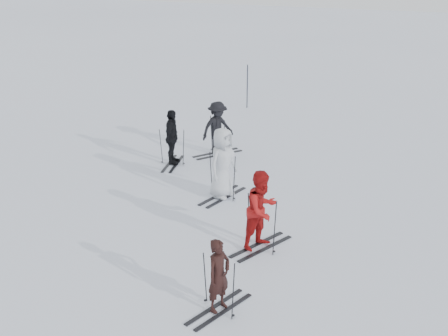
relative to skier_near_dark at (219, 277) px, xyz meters
name	(u,v)px	position (x,y,z in m)	size (l,w,h in m)	color
ground	(208,215)	(-2.04, 3.72, -0.75)	(120.00, 120.00, 0.00)	silver
skier_near_dark	(219,277)	(0.00, 0.00, 0.00)	(0.55, 0.36, 1.50)	black
skier_red	(262,211)	(-0.15, 2.68, 0.20)	(0.93, 0.72, 1.91)	#A11212
skier_grey	(222,164)	(-2.21, 4.99, 0.26)	(0.99, 0.64, 2.02)	silver
skier_uphill_left	(172,138)	(-4.81, 6.72, 0.15)	(1.06, 0.44, 1.81)	black
skier_uphill_far	(217,129)	(-3.88, 8.22, 0.17)	(1.19, 0.68, 1.84)	black
skis_near_dark	(219,283)	(0.00, 0.00, -0.15)	(0.87, 1.65, 1.20)	black
skis_red	(262,222)	(-0.15, 2.68, -0.08)	(0.97, 1.84, 1.34)	black
skis_grey	(222,175)	(-2.21, 4.99, -0.08)	(0.97, 1.84, 1.34)	black
skis_uphill_left	(172,146)	(-4.81, 6.72, -0.13)	(0.90, 1.70, 1.24)	black
skis_uphill_far	(218,136)	(-3.88, 8.22, -0.08)	(0.98, 1.85, 1.35)	black
piste_marker	(247,86)	(-5.32, 14.43, 0.22)	(0.04, 0.04, 1.94)	black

